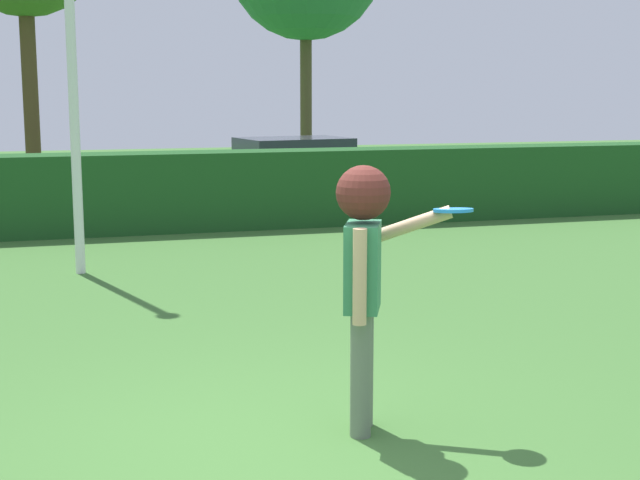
% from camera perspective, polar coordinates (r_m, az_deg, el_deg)
% --- Properties ---
extents(ground_plane, '(60.00, 60.00, 0.00)m').
position_cam_1_polar(ground_plane, '(6.11, -2.37, -12.70)').
color(ground_plane, '#3F6F31').
extents(person, '(0.83, 0.53, 1.80)m').
position_cam_1_polar(person, '(6.08, 2.74, -1.33)').
color(person, slate).
rests_on(person, ground).
extents(frisbee, '(0.27, 0.27, 0.04)m').
position_cam_1_polar(frisbee, '(6.21, 8.21, 1.83)').
color(frisbee, '#268CE5').
extents(lamppost, '(0.24, 0.24, 5.58)m').
position_cam_1_polar(lamppost, '(11.77, -15.16, 13.00)').
color(lamppost, silver).
rests_on(lamppost, ground).
extents(hedge_row, '(25.64, 0.90, 1.26)m').
position_cam_1_polar(hedge_row, '(15.11, -11.10, 2.89)').
color(hedge_row, '#1B4B1D').
rests_on(hedge_row, ground).
extents(parked_car_green, '(4.42, 2.38, 1.25)m').
position_cam_1_polar(parked_car_green, '(19.59, -1.63, 4.68)').
color(parked_car_green, '#1E6633').
rests_on(parked_car_green, ground).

